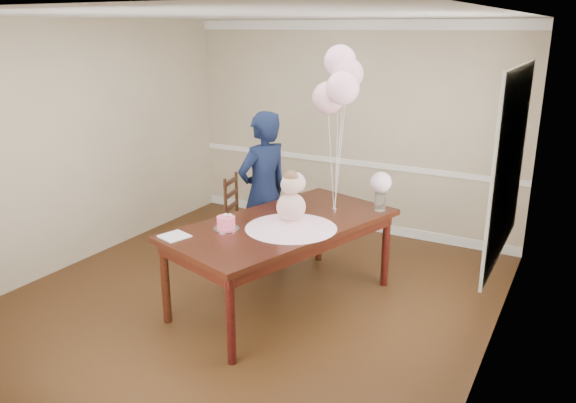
{
  "coord_description": "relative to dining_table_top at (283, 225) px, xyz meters",
  "views": [
    {
      "loc": [
        2.78,
        -4.22,
        2.61
      ],
      "look_at": [
        0.38,
        0.15,
        1.05
      ],
      "focal_mm": 35.0,
      "sensor_mm": 36.0,
      "label": 1
    }
  ],
  "objects": [
    {
      "name": "napkin",
      "position": [
        -0.65,
        -0.8,
        0.03
      ],
      "size": [
        0.28,
        0.28,
        0.01
      ],
      "primitive_type": "cube",
      "rotation": [
        0.0,
        0.0,
        -0.29
      ],
      "color": "white",
      "rests_on": "dining_table_top"
    },
    {
      "name": "roses_near",
      "position": [
        -0.06,
        0.37,
        0.32
      ],
      "size": [
        0.21,
        0.21,
        0.21
      ],
      "primitive_type": "sphere",
      "color": "beige",
      "rests_on": "rose_vase_near"
    },
    {
      "name": "chair_slat_low",
      "position": [
        -1.16,
        0.83,
        -0.23
      ],
      "size": [
        0.11,
        0.37,
        0.05
      ],
      "primitive_type": "cube",
      "rotation": [
        0.0,
        0.0,
        0.21
      ],
      "color": "#3D1B10",
      "rests_on": "dining_chair_seat"
    },
    {
      "name": "cake_flower_a",
      "position": [
        -0.36,
        -0.42,
        0.17
      ],
      "size": [
        0.03,
        0.03,
        0.03
      ],
      "primitive_type": "sphere",
      "color": "white",
      "rests_on": "birthday_cake"
    },
    {
      "name": "chair_leg_bl",
      "position": [
        -1.18,
        1.0,
        -0.61
      ],
      "size": [
        0.04,
        0.04,
        0.4
      ],
      "primitive_type": "cylinder",
      "rotation": [
        0.0,
        0.0,
        0.21
      ],
      "color": "#341C0E",
      "rests_on": "floor"
    },
    {
      "name": "baby_torso",
      "position": [
        0.14,
        -0.1,
        0.23
      ],
      "size": [
        0.27,
        0.27,
        0.27
      ],
      "primitive_type": "sphere",
      "color": "pink",
      "rests_on": "baby_skirt"
    },
    {
      "name": "chair_rail_trim",
      "position": [
        -0.32,
        2.34,
        0.09
      ],
      "size": [
        4.5,
        0.02,
        0.07
      ],
      "primitive_type": "cube",
      "color": "white",
      "rests_on": "wall_back"
    },
    {
      "name": "balloon_ribbon_c",
      "position": [
        0.31,
        0.61,
        0.62
      ],
      "size": [
        0.05,
        0.1,
        1.16
      ],
      "primitive_type": "cylinder",
      "rotation": [
        -0.09,
        0.02,
        -0.29
      ],
      "color": "white",
      "rests_on": "balloon_weight"
    },
    {
      "name": "wall_right",
      "position": [
        1.93,
        -0.15,
        0.54
      ],
      "size": [
        0.02,
        5.0,
        2.7
      ],
      "primitive_type": "cube",
      "color": "tan",
      "rests_on": "floor"
    },
    {
      "name": "rose_vase_far",
      "position": [
        0.68,
        0.79,
        0.12
      ],
      "size": [
        0.14,
        0.14,
        0.18
      ],
      "primitive_type": "cylinder",
      "rotation": [
        0.0,
        0.0,
        -0.29
      ],
      "color": "silver",
      "rests_on": "dining_table_top"
    },
    {
      "name": "table_leg_br",
      "position": [
        0.74,
        0.85,
        -0.42
      ],
      "size": [
        0.1,
        0.1,
        0.78
      ],
      "primitive_type": "cylinder",
      "rotation": [
        0.0,
        0.0,
        -0.29
      ],
      "color": "black",
      "rests_on": "floor"
    },
    {
      "name": "dining_table_top",
      "position": [
        0.0,
        0.0,
        0.0
      ],
      "size": [
        1.71,
        2.46,
        0.06
      ],
      "primitive_type": "cube",
      "rotation": [
        0.0,
        0.0,
        -0.29
      ],
      "color": "black",
      "rests_on": "table_leg_fl"
    },
    {
      "name": "cake_flower_b",
      "position": [
        -0.32,
        -0.41,
        0.17
      ],
      "size": [
        0.03,
        0.03,
        0.03
      ],
      "primitive_type": "sphere",
      "color": "silver",
      "rests_on": "birthday_cake"
    },
    {
      "name": "baby_head",
      "position": [
        0.14,
        -0.1,
        0.44
      ],
      "size": [
        0.19,
        0.19,
        0.19
      ],
      "primitive_type": "sphere",
      "color": "#CF9E8F",
      "rests_on": "baby_torso"
    },
    {
      "name": "wall_left",
      "position": [
        -2.57,
        -0.15,
        0.54
      ],
      "size": [
        0.02,
        5.0,
        2.7
      ],
      "primitive_type": "cube",
      "color": "tan",
      "rests_on": "floor"
    },
    {
      "name": "balloon_a",
      "position": [
        0.18,
        0.59,
        1.14
      ],
      "size": [
        0.31,
        0.31,
        0.31
      ],
      "primitive_type": "sphere",
      "color": "#E8A4B1",
      "rests_on": "balloon_ribbon_a"
    },
    {
      "name": "chair_leg_br",
      "position": [
        -0.84,
        1.07,
        -0.61
      ],
      "size": [
        0.04,
        0.04,
        0.4
      ],
      "primitive_type": "cylinder",
      "rotation": [
        0.0,
        0.0,
        0.21
      ],
      "color": "#311B0D",
      "rests_on": "floor"
    },
    {
      "name": "table_leg_bl",
      "position": [
        -0.15,
        1.12,
        -0.42
      ],
      "size": [
        0.1,
        0.1,
        0.78
      ],
      "primitive_type": "cylinder",
      "rotation": [
        0.0,
        0.0,
        -0.29
      ],
      "color": "black",
      "rests_on": "floor"
    },
    {
      "name": "balloon_c",
      "position": [
        0.34,
        0.66,
        1.37
      ],
      "size": [
        0.31,
        0.31,
        0.31
      ],
      "primitive_type": "sphere",
      "color": "#E3A1B9",
      "rests_on": "balloon_ribbon_c"
    },
    {
      "name": "table_leg_fl",
      "position": [
        -0.74,
        -0.85,
        -0.42
      ],
      "size": [
        0.1,
        0.1,
        0.78
      ],
      "primitive_type": "cylinder",
      "rotation": [
        0.0,
        0.0,
        -0.29
      ],
      "color": "black",
      "rests_on": "floor"
    },
    {
      "name": "chair_slat_mid",
      "position": [
        -1.16,
        0.83,
        -0.08
      ],
      "size": [
        0.11,
        0.37,
        0.05
      ],
      "primitive_type": "cube",
      "rotation": [
        0.0,
        0.0,
        0.21
      ],
      "color": "#3C1F10",
      "rests_on": "dining_chair_seat"
    },
    {
      "name": "wall_back",
      "position": [
        -0.32,
        2.35,
        0.54
      ],
      "size": [
        4.5,
        0.02,
        2.7
      ],
      "primitive_type": "cube",
      "color": "tan",
      "rests_on": "floor"
    },
    {
      "name": "baseboard_trim",
      "position": [
        -0.32,
        2.34,
        -0.75
      ],
      "size": [
        4.5,
        0.02,
        0.12
      ],
      "primitive_type": "cube",
      "color": "white",
      "rests_on": "floor"
    },
    {
      "name": "woman",
      "position": [
        -0.58,
        0.6,
        0.08
      ],
      "size": [
        0.62,
        0.75,
        1.78
      ],
      "primitive_type": "imported",
      "rotation": [
        0.0,
        0.0,
        -1.91
      ],
      "color": "black",
      "rests_on": "floor"
    },
    {
      "name": "dining_chair_seat",
      "position": [
        -0.98,
        0.87,
        -0.39
      ],
      "size": [
        0.49,
        0.49,
        0.05
      ],
      "primitive_type": "cube",
      "rotation": [
        0.0,
        0.0,
        0.21
      ],
      "color": "black",
      "rests_on": "chair_leg_fl"
    },
    {
      "name": "balloon_ribbon_a",
      "position": [
        0.23,
        0.57,
        0.51
      ],
      "size": [
        0.1,
        0.03,
        0.93
      ],
      "primitive_type": "cylinder",
      "rotation": [
        0.0,
        -0.1,
        -0.29
      ],
      "color": "white",
      "rests_on": "balloon_weight"
    },
    {
      "name": "baby_skirt",
      "position": [
        0.14,
        -0.1,
        0.08
      ],
      "size": [
        1.06,
        1.06,
        0.11
      ],
      "primitive_type": "cone",
      "rotation": [
        0.0,
        0.0,
        -0.29
      ],
      "color": "#FFBBD3",
      "rests_on": "dining_table_top"
    },
    {
      "name": "window_blinds",
      "position": [
        1.89,
        0.35,
        0.74
      ],
      "size": [
        0.01,
        1.5,
        1.4
      ],
      "primitive_type": "cube",
      "color": "white",
      "rests_on": "wall_right"
    },
    {
      "name": "crown_molding",
      "position": [
        -0.32,
        2.34,
        1.82
      ],
      "size": [
        4.5,
        0.02,
        0.12
      ],
      "primitive_type": "cube",
      "color": "white",
      "rests_on": "wall_back"
    },
    {
      "name": "balloon_ribbon_d",
      "position": [
        0.26,
        0.63,
        0.68
      ],
      "size": [
        0.06,
        0.14,
        1.27
      ],
      "primitive_type": "cylinder",
      "rotation": [
        -0.09,
        -0.07,
        -0.29
      ],
      "color": "silver",
      "rests_on": "balloon_weight"
    },
    {
      "name": "ceiling",
      "position": [
        -0.32,
        -0.15,
        1.89
      ],
      "size": [
        4.5,
        5.0,
        0.02
      ],
      "primitive_type": "cube",
      "color": "silver",
      "rests_on": "wall_back"
    },
    {
      "name": "baby_hair",
      "position": [
        0.14,
        -0.1,
        0.51
      ],
      "size": [
        0.13,
        0.13,
        0.13
      ],
      "primitive_type": "sphere",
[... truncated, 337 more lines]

